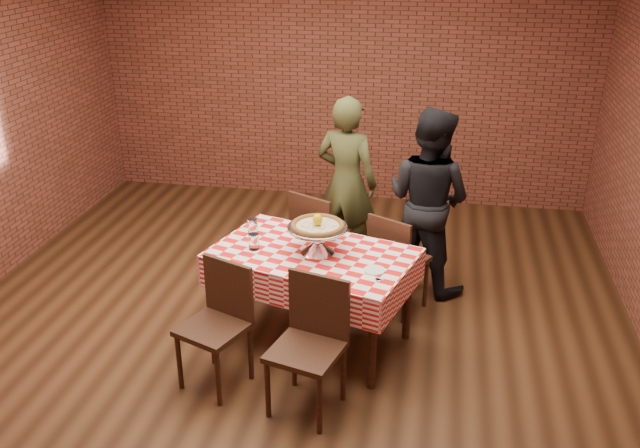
% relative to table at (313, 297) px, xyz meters
% --- Properties ---
extents(ground, '(6.00, 6.00, 0.00)m').
position_rel_table_xyz_m(ground, '(-0.25, 0.06, -0.38)').
color(ground, black).
rests_on(ground, ground).
extents(back_wall, '(5.50, 0.00, 5.50)m').
position_rel_table_xyz_m(back_wall, '(-0.25, 3.06, 1.08)').
color(back_wall, brown).
rests_on(back_wall, ground).
extents(table, '(1.62, 1.23, 0.75)m').
position_rel_table_xyz_m(table, '(0.00, 0.00, 0.00)').
color(table, '#3B2216').
rests_on(table, ground).
extents(tablecloth, '(1.66, 1.27, 0.25)m').
position_rel_table_xyz_m(tablecloth, '(0.00, 0.00, 0.26)').
color(tablecloth, red).
rests_on(tablecloth, table).
extents(pizza_stand, '(0.63, 0.63, 0.20)m').
position_rel_table_xyz_m(pizza_stand, '(0.03, 0.01, 0.48)').
color(pizza_stand, silver).
rests_on(pizza_stand, tablecloth).
extents(pizza, '(0.55, 0.55, 0.03)m').
position_rel_table_xyz_m(pizza, '(0.03, 0.01, 0.59)').
color(pizza, beige).
rests_on(pizza, pizza_stand).
extents(lemon, '(0.10, 0.10, 0.09)m').
position_rel_table_xyz_m(lemon, '(0.03, 0.01, 0.64)').
color(lemon, yellow).
rests_on(lemon, pizza).
extents(water_glass_left, '(0.10, 0.10, 0.12)m').
position_rel_table_xyz_m(water_glass_left, '(-0.44, -0.03, 0.44)').
color(water_glass_left, white).
rests_on(water_glass_left, tablecloth).
extents(water_glass_right, '(0.10, 0.10, 0.12)m').
position_rel_table_xyz_m(water_glass_right, '(-0.52, 0.24, 0.44)').
color(water_glass_right, white).
rests_on(water_glass_right, tablecloth).
extents(side_plate, '(0.19, 0.19, 0.01)m').
position_rel_table_xyz_m(side_plate, '(0.48, -0.21, 0.39)').
color(side_plate, white).
rests_on(side_plate, tablecloth).
extents(sweetener_packet_a, '(0.06, 0.05, 0.00)m').
position_rel_table_xyz_m(sweetener_packet_a, '(0.53, -0.33, 0.39)').
color(sweetener_packet_a, white).
rests_on(sweetener_packet_a, tablecloth).
extents(sweetener_packet_b, '(0.06, 0.06, 0.00)m').
position_rel_table_xyz_m(sweetener_packet_b, '(0.52, -0.34, 0.39)').
color(sweetener_packet_b, white).
rests_on(sweetener_packet_b, tablecloth).
extents(condiment_caddy, '(0.11, 0.09, 0.15)m').
position_rel_table_xyz_m(condiment_caddy, '(0.09, 0.26, 0.46)').
color(condiment_caddy, silver).
rests_on(condiment_caddy, tablecloth).
extents(chair_near_left, '(0.53, 0.53, 0.89)m').
position_rel_table_xyz_m(chair_near_left, '(-0.56, -0.66, 0.07)').
color(chair_near_left, '#3B2216').
rests_on(chair_near_left, ground).
extents(chair_near_right, '(0.53, 0.53, 0.91)m').
position_rel_table_xyz_m(chair_near_right, '(0.11, -0.81, 0.08)').
color(chair_near_right, '#3B2216').
rests_on(chair_near_right, ground).
extents(chair_far_left, '(0.57, 0.57, 0.91)m').
position_rel_table_xyz_m(chair_far_left, '(-0.08, 0.88, 0.08)').
color(chair_far_left, '#3B2216').
rests_on(chair_far_left, ground).
extents(chair_far_right, '(0.53, 0.53, 0.87)m').
position_rel_table_xyz_m(chair_far_right, '(0.61, 0.59, 0.06)').
color(chair_far_right, '#3B2216').
rests_on(chair_far_right, ground).
extents(diner_olive, '(0.67, 0.53, 1.60)m').
position_rel_table_xyz_m(diner_olive, '(0.05, 1.38, 0.43)').
color(diner_olive, '#3F4321').
rests_on(diner_olive, ground).
extents(diner_black, '(0.99, 0.92, 1.62)m').
position_rel_table_xyz_m(diner_black, '(0.80, 1.06, 0.43)').
color(diner_black, black).
rests_on(diner_black, ground).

